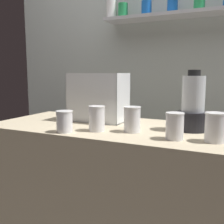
# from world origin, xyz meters

# --- Properties ---
(counter) EXTENTS (1.40, 0.64, 0.90)m
(counter) POSITION_xyz_m (0.00, 0.00, 0.45)
(counter) COLOR tan
(counter) RESTS_ON ground_plane
(back_wall_unit) EXTENTS (2.60, 0.24, 2.50)m
(back_wall_unit) POSITION_xyz_m (0.00, 0.77, 1.26)
(back_wall_unit) COLOR silver
(back_wall_unit) RESTS_ON ground_plane
(carrot_display_bin) EXTENTS (0.35, 0.20, 0.30)m
(carrot_display_bin) POSITION_xyz_m (-0.14, 0.12, 1.00)
(carrot_display_bin) COLOR white
(carrot_display_bin) RESTS_ON counter
(blender_pitcher) EXTENTS (0.16, 0.16, 0.32)m
(blender_pitcher) POSITION_xyz_m (0.43, 0.07, 1.03)
(blender_pitcher) COLOR black
(blender_pitcher) RESTS_ON counter
(juice_cup_mango_far_left) EXTENTS (0.09, 0.09, 0.11)m
(juice_cup_mango_far_left) POSITION_xyz_m (-0.15, -0.25, 0.95)
(juice_cup_mango_far_left) COLOR white
(juice_cup_mango_far_left) RESTS_ON counter
(juice_cup_beet_left) EXTENTS (0.09, 0.09, 0.13)m
(juice_cup_beet_left) POSITION_xyz_m (-0.01, -0.15, 0.96)
(juice_cup_beet_left) COLOR white
(juice_cup_beet_left) RESTS_ON counter
(juice_cup_beet_middle) EXTENTS (0.09, 0.09, 0.13)m
(juice_cup_beet_middle) POSITION_xyz_m (0.16, -0.10, 0.96)
(juice_cup_beet_middle) COLOR white
(juice_cup_beet_middle) RESTS_ON counter
(juice_cup_beet_right) EXTENTS (0.08, 0.08, 0.12)m
(juice_cup_beet_right) POSITION_xyz_m (0.39, -0.16, 0.95)
(juice_cup_beet_right) COLOR white
(juice_cup_beet_right) RESTS_ON counter
(juice_cup_mango_far_right) EXTENTS (0.09, 0.09, 0.13)m
(juice_cup_mango_far_right) POSITION_xyz_m (0.56, -0.13, 0.96)
(juice_cup_mango_far_right) COLOR white
(juice_cup_mango_far_right) RESTS_ON counter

